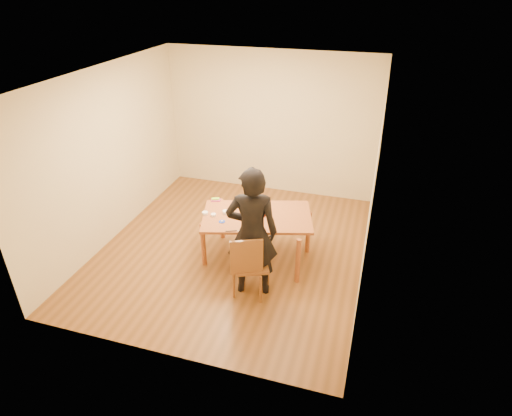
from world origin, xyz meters
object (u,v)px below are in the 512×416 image
(dining_table, at_px, (257,217))
(dining_chair, at_px, (251,264))
(cake_plate, at_px, (255,213))
(person, at_px, (252,233))
(cake, at_px, (255,210))

(dining_table, relative_size, dining_chair, 3.62)
(dining_table, xyz_separation_m, dining_chair, (0.15, -0.78, -0.28))
(dining_table, relative_size, cake_plate, 4.84)
(dining_chair, xyz_separation_m, cake_plate, (-0.19, 0.82, 0.31))
(person, bearing_deg, cake, -90.62)
(dining_chair, xyz_separation_m, person, (0.00, 0.05, 0.47))
(cake_plate, xyz_separation_m, cake, (0.00, -0.00, 0.05))
(dining_chair, height_order, cake_plate, cake_plate)
(dining_table, bearing_deg, cake_plate, 114.27)
(cake, bearing_deg, dining_table, -49.92)
(cake_plate, bearing_deg, cake, -90.00)
(dining_chair, bearing_deg, cake_plate, 79.49)
(cake, height_order, person, person)
(dining_table, height_order, dining_chair, dining_table)
(dining_table, distance_m, cake, 0.10)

